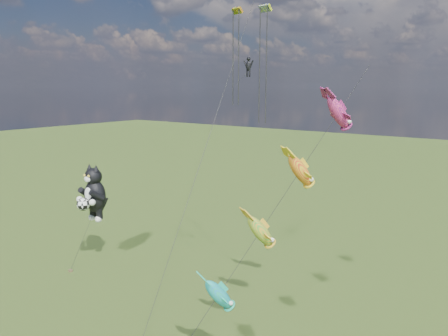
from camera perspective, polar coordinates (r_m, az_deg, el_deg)
The scene contains 4 objects.
ground at distance 43.60m, azimuth -24.44°, elevation -15.43°, with size 300.00×300.00×0.00m, color #223C0F.
cat_kite_rig at distance 46.40m, azimuth -16.71°, elevation -3.10°, with size 2.80×4.30×10.73m.
fish_windsock_rig at distance 28.41m, azimuth 7.33°, elevation -4.34°, with size 7.46×14.22×19.89m.
parafoil_rig at distance 34.96m, azimuth 3.01°, elevation 13.48°, with size 2.20×17.48×27.90m.
Camera 1 is at (35.10, -18.12, 18.45)m, focal length 35.00 mm.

